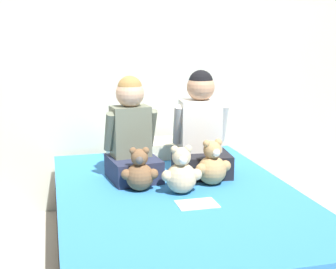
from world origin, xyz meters
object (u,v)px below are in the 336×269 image
(teddy_bear_between_children, at_px, (181,173))
(pillow_at_headboard, at_px, (149,149))
(teddy_bear_held_by_right_child, at_px, (212,166))
(sign_card, at_px, (197,204))
(teddy_bear_held_by_left_child, at_px, (140,172))
(child_on_left, at_px, (132,136))
(bed, at_px, (178,229))
(child_on_right, at_px, (201,132))

(teddy_bear_between_children, relative_size, pillow_at_headboard, 0.46)
(teddy_bear_held_by_right_child, distance_m, pillow_at_headboard, 0.74)
(pillow_at_headboard, distance_m, sign_card, 1.00)
(teddy_bear_held_by_left_child, xyz_separation_m, teddy_bear_held_by_right_child, (0.43, 0.00, 0.01))
(child_on_left, bearing_deg, teddy_bear_held_by_right_child, -35.86)
(bed, xyz_separation_m, teddy_bear_held_by_left_child, (-0.20, 0.08, 0.33))
(teddy_bear_held_by_right_child, bearing_deg, child_on_right, 79.30)
(child_on_left, relative_size, teddy_bear_held_by_left_child, 2.49)
(child_on_left, height_order, teddy_bear_between_children, child_on_left)
(child_on_right, bearing_deg, pillow_at_headboard, 121.21)
(bed, height_order, teddy_bear_held_by_left_child, teddy_bear_held_by_left_child)
(bed, relative_size, child_on_left, 3.05)
(teddy_bear_held_by_right_child, bearing_deg, pillow_at_headboard, 97.84)
(child_on_left, relative_size, pillow_at_headboard, 1.06)
(bed, bearing_deg, sign_card, -78.08)
(child_on_left, height_order, pillow_at_headboard, child_on_left)
(bed, distance_m, sign_card, 0.32)
(bed, relative_size, sign_card, 9.11)
(sign_card, bearing_deg, teddy_bear_held_by_left_child, 130.29)
(pillow_at_headboard, bearing_deg, sign_card, -87.43)
(child_on_right, distance_m, pillow_at_headboard, 0.57)
(child_on_right, distance_m, teddy_bear_between_children, 0.43)
(teddy_bear_held_by_left_child, relative_size, pillow_at_headboard, 0.42)
(sign_card, bearing_deg, teddy_bear_held_by_right_child, 57.88)
(pillow_at_headboard, relative_size, sign_card, 2.83)
(child_on_left, relative_size, teddy_bear_between_children, 2.30)
(child_on_right, distance_m, teddy_bear_held_by_left_child, 0.52)
(teddy_bear_held_by_right_child, height_order, sign_card, teddy_bear_held_by_right_child)
(teddy_bear_held_by_right_child, height_order, teddy_bear_between_children, teddy_bear_between_children)
(child_on_right, relative_size, pillow_at_headboard, 1.10)
(teddy_bear_held_by_right_child, bearing_deg, sign_card, -132.26)
(child_on_right, relative_size, teddy_bear_between_children, 2.39)
(child_on_left, distance_m, teddy_bear_held_by_left_child, 0.28)
(pillow_at_headboard, bearing_deg, child_on_left, -113.60)
(child_on_right, height_order, pillow_at_headboard, child_on_right)
(teddy_bear_held_by_left_child, distance_m, teddy_bear_between_children, 0.24)
(teddy_bear_held_by_left_child, bearing_deg, teddy_bear_held_by_right_child, 9.86)
(child_on_right, relative_size, teddy_bear_held_by_right_child, 2.40)
(bed, xyz_separation_m, teddy_bear_between_children, (0.01, -0.02, 0.34))
(child_on_left, xyz_separation_m, teddy_bear_held_by_left_child, (0.00, -0.23, -0.16))
(bed, bearing_deg, teddy_bear_held_by_left_child, 158.46)
(child_on_right, bearing_deg, teddy_bear_held_by_left_child, -146.75)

